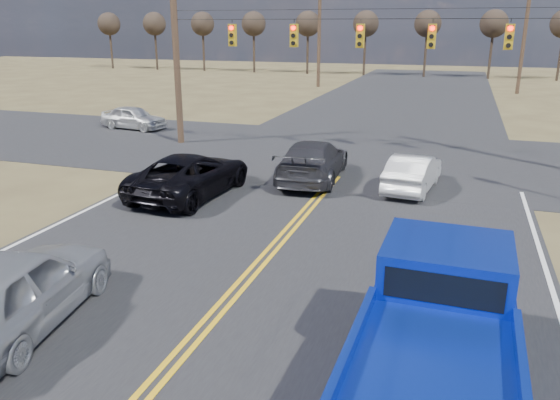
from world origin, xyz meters
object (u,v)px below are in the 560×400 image
(cross_car_west, at_px, (134,118))
(pickup_truck, at_px, (436,351))
(white_car_queue, at_px, (413,172))
(silver_suv, at_px, (15,290))
(dgrey_car_queue, at_px, (313,160))
(black_suv, at_px, (191,174))

(cross_car_west, bearing_deg, pickup_truck, -130.17)
(pickup_truck, bearing_deg, white_car_queue, 97.94)
(silver_suv, relative_size, dgrey_car_queue, 0.93)
(dgrey_car_queue, xyz_separation_m, cross_car_west, (-12.64, 7.26, -0.10))
(pickup_truck, xyz_separation_m, dgrey_car_queue, (-5.23, 12.46, -0.36))
(silver_suv, distance_m, cross_car_west, 22.03)
(black_suv, distance_m, cross_car_west, 13.93)
(dgrey_car_queue, bearing_deg, white_car_queue, 173.79)
(pickup_truck, distance_m, black_suv, 12.70)
(pickup_truck, bearing_deg, black_suv, 135.12)
(pickup_truck, bearing_deg, cross_car_west, 133.51)
(silver_suv, bearing_deg, cross_car_west, -72.19)
(pickup_truck, distance_m, cross_car_west, 26.61)
(black_suv, bearing_deg, cross_car_west, -45.10)
(silver_suv, xyz_separation_m, black_suv, (-0.87, 9.10, -0.09))
(silver_suv, xyz_separation_m, white_car_queue, (6.49, 12.21, -0.17))
(white_car_queue, height_order, cross_car_west, cross_car_west)
(dgrey_car_queue, bearing_deg, cross_car_west, -33.16)
(white_car_queue, bearing_deg, pickup_truck, 103.33)
(silver_suv, distance_m, dgrey_car_queue, 12.69)
(pickup_truck, relative_size, silver_suv, 1.27)
(white_car_queue, distance_m, dgrey_car_queue, 3.81)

